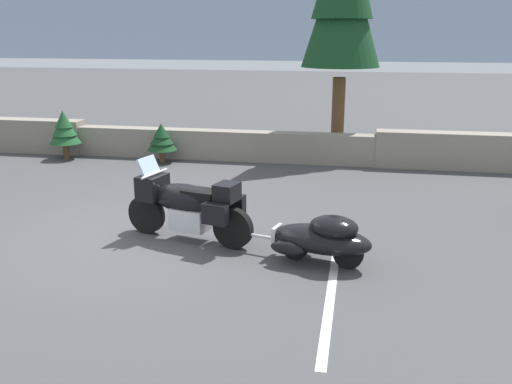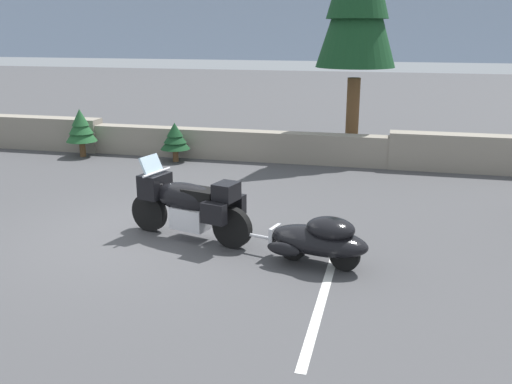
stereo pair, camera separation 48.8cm
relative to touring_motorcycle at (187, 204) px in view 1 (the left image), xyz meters
The scene contains 8 objects.
ground_plane 1.09m from the touring_motorcycle, behind, with size 80.00×80.00×0.00m, color #424244.
stone_guard_wall 6.03m from the touring_motorcycle, 98.97° to the left, with size 24.00×0.58×0.93m.
distant_ridgeline 96.24m from the touring_motorcycle, 90.54° to the left, with size 240.00×80.00×16.00m, color #8C9EB7.
touring_motorcycle is the anchor object (origin of this frame).
car_shaped_trailer 2.31m from the touring_motorcycle, 14.54° to the right, with size 2.22×1.06×0.76m.
pine_sapling_near 7.28m from the touring_motorcycle, 133.78° to the left, with size 0.83×0.83×1.30m.
pine_sapling_farther 5.80m from the touring_motorcycle, 113.84° to the left, with size 0.77×0.77×1.03m.
parking_stripe_marker 2.95m from the touring_motorcycle, 32.73° to the right, with size 0.12×3.60×0.01m, color silver.
Camera 1 is at (3.60, -8.31, 3.34)m, focal length 39.53 mm.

